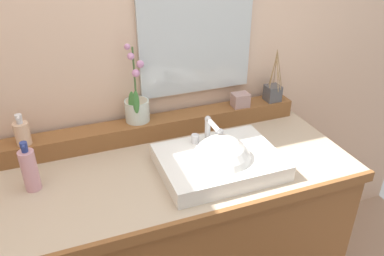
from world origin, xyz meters
TOP-DOWN VIEW (x-y plane):
  - wall_back at (0.00, 0.43)m, footprint 3.30×0.20m
  - vanity_cabinet at (0.00, -0.00)m, footprint 1.44×0.66m
  - back_ledge at (0.00, 0.26)m, footprint 1.36×0.11m
  - sink_basin at (0.15, -0.10)m, footprint 0.47×0.35m
  - potted_plant at (-0.08, 0.27)m, footprint 0.11×0.12m
  - soap_dispenser at (-0.56, 0.24)m, footprint 0.06×0.06m
  - reed_diffuser at (0.59, 0.25)m, footprint 0.09×0.10m
  - trinket_box at (0.41, 0.24)m, footprint 0.08×0.07m
  - lotion_bottle at (-0.54, 0.04)m, footprint 0.06×0.06m
  - mirror at (0.21, 0.32)m, footprint 0.53×0.02m

SIDE VIEW (x-z plane):
  - vanity_cabinet at x=0.00m, z-range 0.00..0.89m
  - sink_basin at x=0.15m, z-range 0.78..1.06m
  - back_ledge at x=0.00m, z-range 0.89..0.97m
  - lotion_bottle at x=-0.54m, z-range 0.88..1.08m
  - trinket_box at x=0.41m, z-range 0.97..1.04m
  - reed_diffuser at x=0.59m, z-range 0.89..1.15m
  - soap_dispenser at x=-0.56m, z-range 0.96..1.09m
  - potted_plant at x=-0.08m, z-range 0.87..1.22m
  - wall_back at x=0.00m, z-range 0.00..2.46m
  - mirror at x=0.21m, z-range 1.05..1.69m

